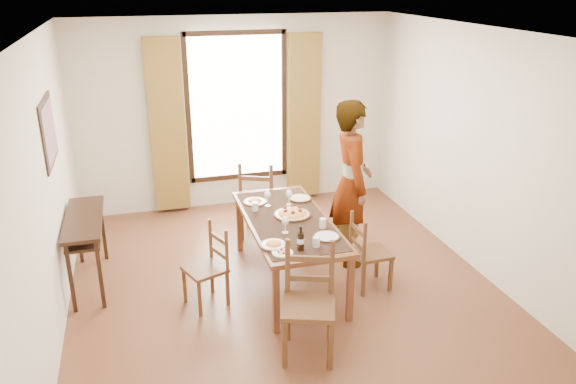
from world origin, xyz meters
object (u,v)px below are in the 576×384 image
object	(u,v)px
console_table	(85,227)
dining_table	(288,225)
man	(352,183)
pasta_platter	(293,211)

from	to	relation	value
console_table	dining_table	bearing A→B (deg)	-14.58
man	pasta_platter	size ratio (longest dim) A/B	4.84
dining_table	man	distance (m)	0.94
console_table	man	xyz separation A→B (m)	(2.95, -0.23, 0.28)
console_table	dining_table	distance (m)	2.18
man	pasta_platter	world-z (taller)	man
console_table	pasta_platter	size ratio (longest dim) A/B	3.00
console_table	dining_table	size ratio (longest dim) A/B	0.63
console_table	pasta_platter	world-z (taller)	pasta_platter
man	pasta_platter	xyz separation A→B (m)	(-0.77, -0.24, -0.16)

